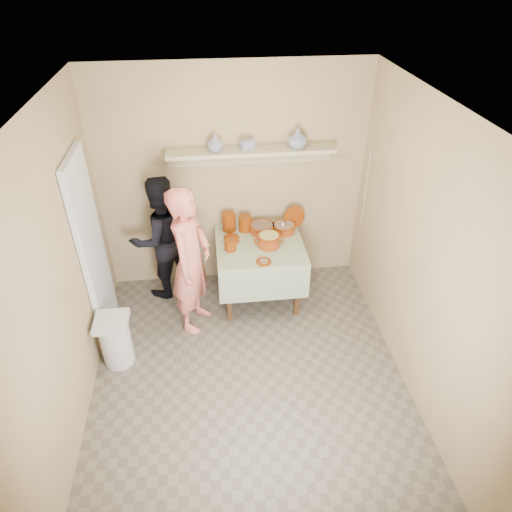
{
  "coord_description": "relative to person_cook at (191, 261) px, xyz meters",
  "views": [
    {
      "loc": [
        -0.28,
        -2.96,
        3.53
      ],
      "look_at": [
        0.15,
        0.75,
        0.95
      ],
      "focal_mm": 32.0,
      "sensor_mm": 36.0,
      "label": 1
    }
  ],
  "objects": [
    {
      "name": "cazuela_meat_b",
      "position": [
        1.06,
        0.57,
        -0.01
      ],
      "size": [
        0.28,
        0.28,
        0.1
      ],
      "color": "maroon",
      "rests_on": "serving_table"
    },
    {
      "name": "person_helper",
      "position": [
        -0.34,
        0.61,
        -0.08
      ],
      "size": [
        0.91,
        0.84,
        1.5
      ],
      "primitive_type": "imported",
      "rotation": [
        0.0,
        0.0,
        -2.66
      ],
      "color": "black",
      "rests_on": "ground"
    },
    {
      "name": "plate_stack_b",
      "position": [
        0.62,
        0.65,
        0.02
      ],
      "size": [
        0.15,
        0.15,
        0.18
      ],
      "primitive_type": "cylinder",
      "color": "#6A2506",
      "rests_on": "serving_table"
    },
    {
      "name": "plate_stack_a",
      "position": [
        0.44,
        0.68,
        0.04
      ],
      "size": [
        0.16,
        0.16,
        0.21
      ],
      "primitive_type": "cylinder",
      "color": "#6A2506",
      "rests_on": "serving_table"
    },
    {
      "name": "vase_right",
      "position": [
        1.19,
        0.7,
        1.0
      ],
      "size": [
        0.27,
        0.27,
        0.21
      ],
      "primitive_type": "imported",
      "rotation": [
        0.0,
        0.0,
        0.43
      ],
      "color": "navy",
      "rests_on": "wall_shelf"
    },
    {
      "name": "propped_lid",
      "position": [
        1.2,
        0.69,
        0.05
      ],
      "size": [
        0.27,
        0.13,
        0.26
      ],
      "primitive_type": "cylinder",
      "rotation": [
        1.39,
        0.0,
        0.24
      ],
      "color": "#6A2506",
      "rests_on": "serving_table"
    },
    {
      "name": "tile_panel",
      "position": [
        -0.96,
        0.04,
        0.17
      ],
      "size": [
        0.06,
        0.7,
        2.0
      ],
      "primitive_type": "cube",
      "color": "silver",
      "rests_on": "ground"
    },
    {
      "name": "ladle",
      "position": [
        1.05,
        0.55,
        0.05
      ],
      "size": [
        0.08,
        0.26,
        0.19
      ],
      "color": "silver",
      "rests_on": "cazuela_meat_b"
    },
    {
      "name": "empty_bowl",
      "position": [
        0.45,
        0.43,
        -0.04
      ],
      "size": [
        0.18,
        0.18,
        0.05
      ],
      "primitive_type": "cylinder",
      "color": "#6A2506",
      "rests_on": "serving_table"
    },
    {
      "name": "ground",
      "position": [
        0.5,
        -0.91,
        -0.83
      ],
      "size": [
        3.5,
        3.5,
        0.0
      ],
      "primitive_type": "plane",
      "color": "#675F50",
      "rests_on": "ground"
    },
    {
      "name": "electrical_cord",
      "position": [
        1.97,
        0.57,
        0.42
      ],
      "size": [
        0.01,
        0.05,
        0.9
      ],
      "color": "silver",
      "rests_on": "wall_shelf"
    },
    {
      "name": "vase_left",
      "position": [
        0.33,
        0.71,
        0.98
      ],
      "size": [
        0.24,
        0.24,
        0.18
      ],
      "primitive_type": "imported",
      "rotation": [
        0.0,
        0.0,
        0.67
      ],
      "color": "navy",
      "rests_on": "wall_shelf"
    },
    {
      "name": "person_cook",
      "position": [
        0.0,
        0.0,
        0.0
      ],
      "size": [
        0.58,
        0.7,
        1.65
      ],
      "primitive_type": "imported",
      "rotation": [
        0.0,
        0.0,
        1.21
      ],
      "color": "#DD6C5F",
      "rests_on": "ground"
    },
    {
      "name": "wall_shelf",
      "position": [
        0.7,
        0.74,
        0.85
      ],
      "size": [
        1.8,
        0.25,
        0.21
      ],
      "color": "tan",
      "rests_on": "room_shell"
    },
    {
      "name": "front_plate",
      "position": [
        0.75,
        -0.02,
        -0.05
      ],
      "size": [
        0.16,
        0.16,
        0.03
      ],
      "color": "#6A2506",
      "rests_on": "serving_table"
    },
    {
      "name": "serving_table",
      "position": [
        0.75,
        0.37,
        -0.18
      ],
      "size": [
        0.97,
        0.97,
        0.76
      ],
      "color": "#4C2D16",
      "rests_on": "ground"
    },
    {
      "name": "ceramic_box",
      "position": [
        0.66,
        0.73,
        0.94
      ],
      "size": [
        0.16,
        0.14,
        0.1
      ],
      "primitive_type": "cube",
      "rotation": [
        0.0,
        0.0,
        0.28
      ],
      "color": "navy",
      "rests_on": "wall_shelf"
    },
    {
      "name": "bowl_stack",
      "position": [
        0.42,
        0.26,
        -0.0
      ],
      "size": [
        0.13,
        0.13,
        0.13
      ],
      "primitive_type": "cylinder",
      "color": "#6A2506",
      "rests_on": "serving_table"
    },
    {
      "name": "cazuela_rice",
      "position": [
        0.85,
        0.29,
        0.02
      ],
      "size": [
        0.33,
        0.25,
        0.14
      ],
      "color": "maroon",
      "rests_on": "serving_table"
    },
    {
      "name": "cazuela_meat_a",
      "position": [
        0.81,
        0.59,
        -0.01
      ],
      "size": [
        0.3,
        0.3,
        0.1
      ],
      "color": "maroon",
      "rests_on": "serving_table"
    },
    {
      "name": "room_shell",
      "position": [
        0.5,
        -0.91,
        0.78
      ],
      "size": [
        3.04,
        3.54,
        2.62
      ],
      "color": "tan",
      "rests_on": "ground"
    },
    {
      "name": "trash_bin",
      "position": [
        -0.78,
        -0.5,
        -0.54
      ],
      "size": [
        0.32,
        0.32,
        0.56
      ],
      "color": "silver",
      "rests_on": "ground"
    }
  ]
}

